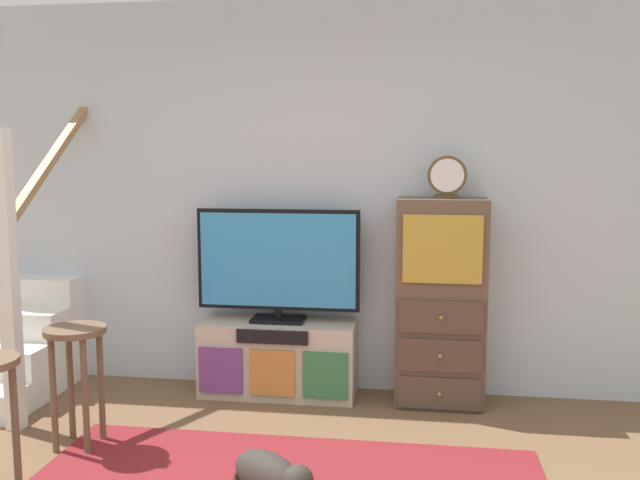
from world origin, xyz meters
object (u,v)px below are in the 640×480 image
object	(u,v)px
television	(278,262)
side_cabinet	(440,303)
desk_clock	(447,177)
dog	(272,476)
bar_stool_far	(76,358)
media_console	(278,359)

from	to	relation	value
television	side_cabinet	xyz separation A→B (m)	(1.09, -0.01, -0.24)
desk_clock	dog	xyz separation A→B (m)	(-0.85, -1.39, -1.39)
television	bar_stool_far	xyz separation A→B (m)	(-0.95, -0.99, -0.41)
side_cabinet	desk_clock	xyz separation A→B (m)	(0.02, -0.01, 0.82)
bar_stool_far	dog	bearing A→B (deg)	-19.38
side_cabinet	bar_stool_far	xyz separation A→B (m)	(-2.04, -0.98, -0.16)
desk_clock	media_console	bearing A→B (deg)	179.75
dog	desk_clock	bearing A→B (deg)	58.46
television	side_cabinet	world-z (taller)	side_cabinet
side_cabinet	desk_clock	world-z (taller)	desk_clock
desk_clock	bar_stool_far	size ratio (longest dim) A/B	0.39
media_console	dog	distance (m)	1.43
side_cabinet	bar_stool_far	distance (m)	2.27
television	dog	bearing A→B (deg)	-79.64
bar_stool_far	television	bearing A→B (deg)	46.30
media_console	bar_stool_far	world-z (taller)	bar_stool_far
side_cabinet	bar_stool_far	bearing A→B (deg)	-154.32
media_console	television	world-z (taller)	television
desk_clock	bar_stool_far	world-z (taller)	desk_clock
television	dog	xyz separation A→B (m)	(0.26, -1.42, -0.81)
television	dog	world-z (taller)	television
desk_clock	dog	world-z (taller)	desk_clock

